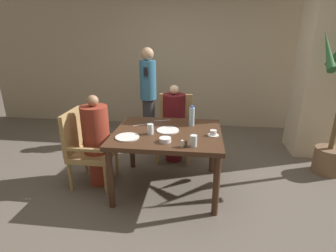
{
  "coord_description": "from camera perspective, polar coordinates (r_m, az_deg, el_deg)",
  "views": [
    {
      "loc": [
        0.35,
        -2.79,
        1.8
      ],
      "look_at": [
        0.0,
        0.05,
        0.78
      ],
      "focal_mm": 28.0,
      "sensor_mm": 36.0,
      "label": 1
    }
  ],
  "objects": [
    {
      "name": "chair_left_side",
      "position": [
        3.36,
        -17.46,
        -4.16
      ],
      "size": [
        0.5,
        0.5,
        0.94
      ],
      "color": "#A88451",
      "rests_on": "ground_plane"
    },
    {
      "name": "chair_far_side",
      "position": [
        3.94,
        1.51,
        0.25
      ],
      "size": [
        0.5,
        0.5,
        0.94
      ],
      "color": "#A88451",
      "rests_on": "ground_plane"
    },
    {
      "name": "knife_beside_plate",
      "position": [
        3.39,
        -1.01,
        1.23
      ],
      "size": [
        0.21,
        0.09,
        0.0
      ],
      "color": "silver",
      "rests_on": "dining_table"
    },
    {
      "name": "glass_tall_mid",
      "position": [
        2.62,
        5.59,
        -3.22
      ],
      "size": [
        0.07,
        0.07,
        0.12
      ],
      "color": "silver",
      "rests_on": "dining_table"
    },
    {
      "name": "plate_main_left",
      "position": [
        2.87,
        -8.86,
        -2.39
      ],
      "size": [
        0.26,
        0.26,
        0.01
      ],
      "color": "white",
      "rests_on": "dining_table"
    },
    {
      "name": "fork_beside_plate",
      "position": [
        3.25,
        -5.62,
        0.3
      ],
      "size": [
        0.18,
        0.12,
        0.0
      ],
      "color": "silver",
      "rests_on": "dining_table"
    },
    {
      "name": "pepper_shaker",
      "position": [
        2.6,
        3.92,
        -3.9
      ],
      "size": [
        0.03,
        0.03,
        0.07
      ],
      "color": "#4C3D2D",
      "rests_on": "dining_table"
    },
    {
      "name": "plate_main_right",
      "position": [
        3.03,
        0.03,
        -0.93
      ],
      "size": [
        0.26,
        0.26,
        0.01
      ],
      "color": "white",
      "rests_on": "dining_table"
    },
    {
      "name": "water_bottle",
      "position": [
        3.19,
        5.19,
        2.11
      ],
      "size": [
        0.07,
        0.07,
        0.25
      ],
      "color": "#A3C6DB",
      "rests_on": "dining_table"
    },
    {
      "name": "diner_in_left_chair",
      "position": [
        3.28,
        -15.29,
        -2.99
      ],
      "size": [
        0.32,
        0.32,
        1.14
      ],
      "color": "maroon",
      "rests_on": "ground_plane"
    },
    {
      "name": "wall_back",
      "position": [
        5.26,
        3.26,
        15.12
      ],
      "size": [
        8.0,
        0.06,
        2.8
      ],
      "color": "tan",
      "rests_on": "ground_plane"
    },
    {
      "name": "potted_palm",
      "position": [
        3.99,
        32.79,
        0.66
      ],
      "size": [
        0.66,
        0.66,
        2.0
      ],
      "color": "brown",
      "rests_on": "ground_plane"
    },
    {
      "name": "diner_in_far_chair",
      "position": [
        3.78,
        1.31,
        0.68
      ],
      "size": [
        0.32,
        0.32,
        1.13
      ],
      "color": "#5B1419",
      "rests_on": "ground_plane"
    },
    {
      "name": "bowl_small",
      "position": [
        2.72,
        -0.62,
        -3.02
      ],
      "size": [
        0.12,
        0.12,
        0.05
      ],
      "color": "white",
      "rests_on": "dining_table"
    },
    {
      "name": "standing_host",
      "position": [
        4.45,
        -4.32,
        7.24
      ],
      "size": [
        0.27,
        0.31,
        1.59
      ],
      "color": "#2D2D33",
      "rests_on": "ground_plane"
    },
    {
      "name": "dining_table",
      "position": [
        3.04,
        -0.12,
        -2.79
      ],
      "size": [
        1.23,
        1.04,
        0.73
      ],
      "color": "#422819",
      "rests_on": "ground_plane"
    },
    {
      "name": "ground_plane",
      "position": [
        3.34,
        -0.11,
        -13.07
      ],
      "size": [
        16.0,
        16.0,
        0.0
      ],
      "primitive_type": "plane",
      "color": "#60564C"
    },
    {
      "name": "glass_tall_near",
      "position": [
        2.93,
        -3.86,
        -0.66
      ],
      "size": [
        0.07,
        0.07,
        0.12
      ],
      "color": "silver",
      "rests_on": "dining_table"
    },
    {
      "name": "pillar_stone",
      "position": [
        4.53,
        30.49,
        11.21
      ],
      "size": [
        0.59,
        0.59,
        2.7
      ],
      "color": "beige",
      "rests_on": "ground_plane"
    },
    {
      "name": "teacup_with_saucer",
      "position": [
        2.93,
        9.82,
        -1.57
      ],
      "size": [
        0.12,
        0.12,
        0.06
      ],
      "color": "white",
      "rests_on": "dining_table"
    },
    {
      "name": "salt_shaker",
      "position": [
        2.6,
        3.06,
        -3.83
      ],
      "size": [
        0.03,
        0.03,
        0.07
      ],
      "color": "white",
      "rests_on": "dining_table"
    }
  ]
}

